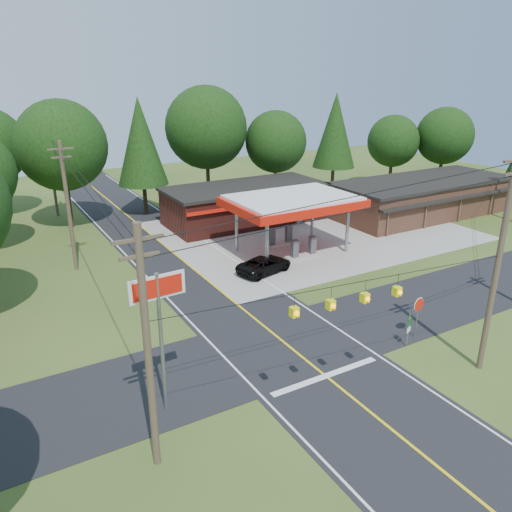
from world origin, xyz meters
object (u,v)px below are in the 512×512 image
big_stop_sign (159,311)px  octagonal_stop_sign (419,308)px  sedan_car (288,215)px  gas_canopy (292,203)px  suv_car (265,265)px

big_stop_sign → octagonal_stop_sign: (15.00, -1.00, -3.12)m
sedan_car → gas_canopy: bearing=-146.5°
suv_car → octagonal_stop_sign: 13.31m
gas_canopy → sedan_car: 10.11m
gas_canopy → suv_car: gas_canopy is taller
suv_car → octagonal_stop_sign: (2.50, -13.01, 1.28)m
gas_canopy → octagonal_stop_sign: 16.31m
gas_canopy → sedan_car: gas_canopy is taller
suv_car → sedan_car: suv_car is taller
sedan_car → big_stop_sign: (-21.98, -23.01, 4.44)m
suv_car → octagonal_stop_sign: octagonal_stop_sign is taller
octagonal_stop_sign → sedan_car: bearing=73.8°
gas_canopy → big_stop_sign: size_ratio=1.56×
octagonal_stop_sign → big_stop_sign: bearing=176.2°
big_stop_sign → gas_canopy: bearing=41.4°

